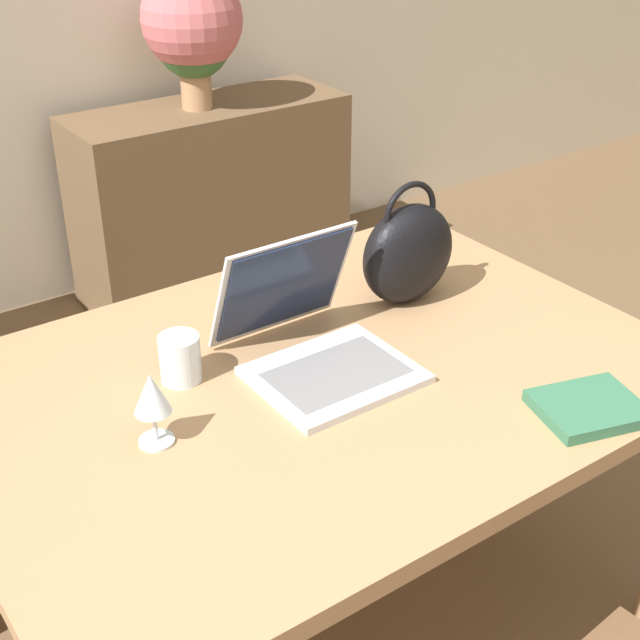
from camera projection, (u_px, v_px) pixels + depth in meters
name	position (u px, v px, depth m)	size (l,w,h in m)	color
dining_table	(316.00, 403.00, 1.84)	(1.44, 1.03, 0.74)	#A87F56
sideboard	(212.00, 199.00, 3.58)	(1.09, 0.40, 0.77)	brown
laptop	(310.00, 332.00, 1.81)	(0.31, 0.37, 0.26)	silver
drinking_glass	(180.00, 358.00, 1.76)	(0.08, 0.08, 0.10)	silver
wine_glass	(152.00, 397.00, 1.55)	(0.07, 0.07, 0.14)	silver
handbag	(408.00, 252.00, 2.02)	(0.24, 0.13, 0.29)	black
flower_vase	(192.00, 27.00, 3.21)	(0.37, 0.37, 0.51)	tan
book	(589.00, 408.00, 1.67)	(0.23, 0.21, 0.02)	#336B4C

